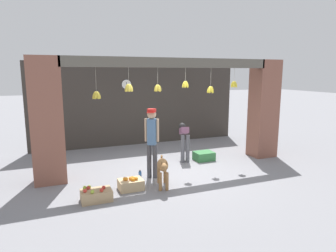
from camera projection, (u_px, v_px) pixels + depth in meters
The scene contains 13 objects.
ground_plane at pixel (175, 170), 7.78m from camera, with size 60.00×60.00×0.00m, color gray.
shop_back_wall at pixel (139, 104), 10.43m from camera, with size 7.29×0.12×2.86m, color #38332D.
shop_pillar_left at pixel (47, 121), 6.71m from camera, with size 0.70×0.60×2.86m, color brown.
shop_pillar_right at pixel (264, 109), 8.89m from camera, with size 0.70×0.60×2.86m, color brown.
storefront_awning at pixel (173, 65), 7.41m from camera, with size 5.39×0.30×0.98m.
dog at pixel (163, 167), 6.54m from camera, with size 0.39×0.86×0.68m.
shopkeeper at pixel (152, 138), 7.05m from camera, with size 0.31×0.31×1.67m.
worker_stooping at pixel (184, 137), 8.54m from camera, with size 0.40×0.77×1.02m.
fruit_crate_oranges at pixel (131, 184), 6.47m from camera, with size 0.52×0.39×0.29m.
fruit_crate_apples at pixel (96, 195), 5.90m from camera, with size 0.59×0.39×0.29m.
produce_box_green at pixel (204, 156), 8.65m from camera, with size 0.54×0.43×0.24m, color #387A42.
water_bottle at pixel (140, 177), 6.87m from camera, with size 0.07×0.07×0.29m.
wall_clock at pixel (126, 84), 10.08m from camera, with size 0.34×0.03×0.34m.
Camera 1 is at (-2.92, -6.86, 2.50)m, focal length 32.00 mm.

